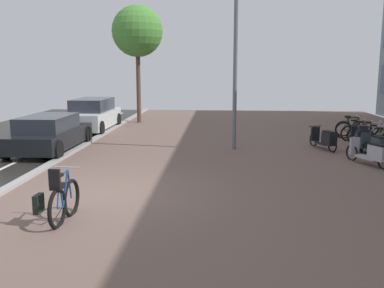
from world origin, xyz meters
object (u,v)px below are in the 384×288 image
at_px(bicycle_rack_07, 365,136).
at_px(parked_car_far, 92,115).
at_px(scooter_extra, 325,139).
at_px(bicycle_foreground, 62,201).
at_px(bicycle_rack_04, 384,145).
at_px(bicycle_rack_10, 351,128).
at_px(scooter_near, 372,153).
at_px(lamp_post, 236,46).
at_px(bicycle_rack_08, 358,133).
at_px(street_tree, 137,32).
at_px(bicycle_rack_09, 352,130).
at_px(scooter_mid, 376,146).
at_px(bicycle_rack_05, 378,141).
at_px(bicycle_rack_06, 373,138).
at_px(parked_car_near, 49,134).
at_px(scooter_far, 360,138).

height_order(bicycle_rack_07, parked_car_far, parked_car_far).
xyz_separation_m(bicycle_rack_07, scooter_extra, (-1.71, -1.12, 0.04)).
relative_size(bicycle_foreground, bicycle_rack_04, 1.07).
relative_size(bicycle_rack_10, scooter_near, 0.74).
bearing_deg(lamp_post, bicycle_rack_07, 13.77).
xyz_separation_m(bicycle_rack_04, parked_car_far, (-11.18, 5.24, 0.34)).
distance_m(bicycle_rack_07, bicycle_rack_08, 0.68).
bearing_deg(bicycle_rack_10, street_tree, 157.04).
bearing_deg(bicycle_rack_07, lamp_post, -166.23).
bearing_deg(parked_car_far, bicycle_foreground, -76.28).
bearing_deg(bicycle_rack_09, lamp_post, -152.11).
bearing_deg(scooter_mid, bicycle_rack_07, 78.65).
bearing_deg(bicycle_rack_05, bicycle_rack_06, 85.94).
bearing_deg(street_tree, parked_car_far, -118.98).
relative_size(bicycle_rack_05, bicycle_rack_07, 1.07).
xyz_separation_m(bicycle_rack_10, lamp_post, (-4.98, -3.24, 3.21)).
height_order(bicycle_rack_08, parked_car_near, parked_car_near).
bearing_deg(parked_car_near, bicycle_foreground, -66.89).
bearing_deg(bicycle_rack_04, scooter_mid, -128.34).
bearing_deg(bicycle_foreground, scooter_mid, 37.90).
xyz_separation_m(bicycle_rack_08, parked_car_far, (-11.18, 2.52, 0.37)).
xyz_separation_m(scooter_near, street_tree, (-8.63, 9.75, 4.25)).
bearing_deg(lamp_post, bicycle_rack_10, 33.05).
xyz_separation_m(scooter_extra, parked_car_near, (-9.52, -0.76, 0.21)).
distance_m(bicycle_rack_10, scooter_near, 5.75).
height_order(bicycle_rack_07, bicycle_rack_08, bicycle_rack_07).
xyz_separation_m(bicycle_foreground, scooter_near, (7.35, 5.11, -0.02)).
height_order(scooter_extra, lamp_post, lamp_post).
height_order(bicycle_rack_05, scooter_near, bicycle_rack_05).
distance_m(bicycle_rack_05, bicycle_rack_08, 2.04).
bearing_deg(parked_car_far, bicycle_rack_08, -12.72).
xyz_separation_m(bicycle_rack_06, scooter_far, (-0.68, -0.68, 0.09)).
bearing_deg(bicycle_rack_08, parked_car_near, -167.12).
height_order(bicycle_foreground, lamp_post, lamp_post).
xyz_separation_m(bicycle_rack_07, parked_car_far, (-11.23, 3.20, 0.36)).
xyz_separation_m(bicycle_rack_09, scooter_extra, (-1.66, -2.48, 0.04)).
xyz_separation_m(bicycle_rack_08, scooter_near, (-0.92, -4.29, 0.06)).
bearing_deg(bicycle_rack_09, parked_car_far, 170.64).
height_order(bicycle_rack_10, street_tree, street_tree).
bearing_deg(parked_car_far, scooter_mid, -28.76).
height_order(bicycle_rack_08, scooter_extra, bicycle_rack_08).
distance_m(bicycle_rack_05, scooter_far, 0.64).
xyz_separation_m(bicycle_rack_10, parked_car_near, (-11.32, -3.92, 0.26)).
bearing_deg(bicycle_rack_06, bicycle_rack_07, 94.48).
bearing_deg(parked_car_far, bicycle_rack_04, -25.12).
bearing_deg(scooter_extra, bicycle_rack_05, -8.03).
bearing_deg(bicycle_rack_06, bicycle_foreground, -136.14).
distance_m(scooter_far, street_tree, 12.42).
bearing_deg(bicycle_rack_10, parked_car_near, -160.91).
bearing_deg(scooter_mid, bicycle_rack_10, 82.45).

